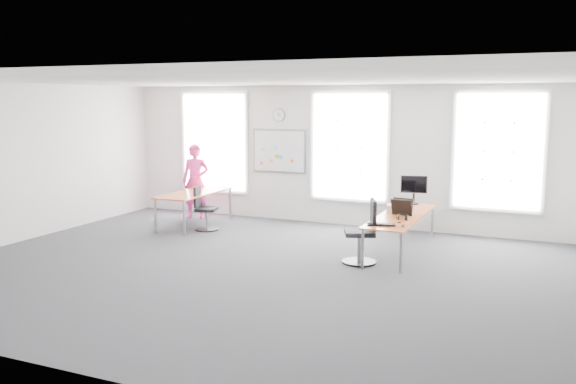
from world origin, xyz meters
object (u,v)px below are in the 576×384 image
at_px(chair_right, 363,235).
at_px(person, 196,181).
at_px(desk_left, 195,195).
at_px(chair_left, 204,211).
at_px(keyboard, 381,225).
at_px(headphones, 402,217).
at_px(monitor, 414,187).
at_px(desk_right, 401,217).

distance_m(chair_right, person, 5.17).
relative_size(desk_left, chair_left, 2.19).
height_order(person, keyboard, person).
relative_size(headphones, monitor, 0.34).
bearing_deg(chair_left, desk_right, -107.85).
xyz_separation_m(desk_right, desk_left, (-4.59, 0.48, 0.04)).
height_order(desk_right, desk_left, desk_left).
height_order(desk_left, chair_right, chair_right).
bearing_deg(chair_right, desk_right, 135.31).
height_order(desk_right, monitor, monitor).
distance_m(desk_left, headphones, 4.81).
bearing_deg(chair_right, keyboard, 59.59).
bearing_deg(keyboard, desk_left, 143.48).
bearing_deg(desk_right, keyboard, -95.06).
height_order(headphones, monitor, monitor).
bearing_deg(chair_left, monitor, -91.90).
distance_m(desk_left, keyboard, 4.74).
height_order(chair_left, keyboard, chair_left).
relative_size(chair_left, keyboard, 2.00).
relative_size(chair_right, person, 0.63).
relative_size(chair_left, person, 0.54).
relative_size(chair_left, monitor, 1.64).
distance_m(desk_left, monitor, 4.61).
relative_size(desk_left, chair_right, 1.88).
bearing_deg(desk_right, monitor, 91.96).
distance_m(desk_right, monitor, 1.23).
bearing_deg(chair_right, chair_left, -129.78).
xyz_separation_m(chair_right, headphones, (0.52, 0.51, 0.26)).
bearing_deg(chair_left, keyboard, -121.86).
distance_m(desk_right, headphones, 0.50).
bearing_deg(monitor, headphones, -95.33).
xyz_separation_m(desk_left, monitor, (4.55, 0.69, 0.34)).
height_order(desk_right, keyboard, keyboard).
bearing_deg(monitor, chair_left, -177.52).
bearing_deg(chair_left, chair_right, -122.54).
xyz_separation_m(chair_left, person, (-0.86, 1.06, 0.45)).
bearing_deg(headphones, person, 150.95).
distance_m(desk_left, chair_right, 4.44).
xyz_separation_m(chair_left, keyboard, (4.09, -1.22, 0.28)).
height_order(chair_left, headphones, chair_left).
bearing_deg(desk_right, headphones, -75.70).
xyz_separation_m(desk_left, keyboard, (4.50, -1.51, 0.01)).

